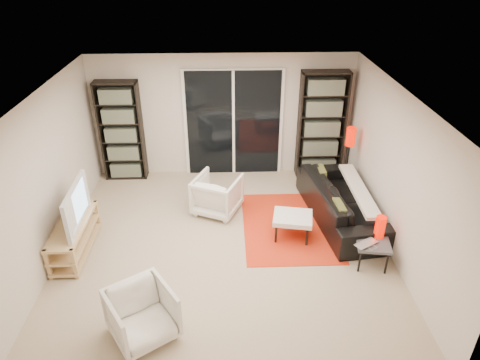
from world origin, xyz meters
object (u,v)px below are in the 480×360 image
(side_table, at_px, (373,244))
(bookshelf_left, at_px, (121,132))
(floor_lamp, at_px, (350,144))
(armchair_front, at_px, (142,315))
(sofa, at_px, (341,202))
(armchair_back, at_px, (217,194))
(ottoman, at_px, (293,219))
(tv_stand, at_px, (75,237))
(bookshelf_right, at_px, (321,125))

(side_table, bearing_deg, bookshelf_left, 145.14)
(bookshelf_left, relative_size, floor_lamp, 1.53)
(armchair_front, distance_m, side_table, 3.32)
(sofa, bearing_deg, bookshelf_left, 59.54)
(armchair_back, relative_size, floor_lamp, 0.58)
(ottoman, bearing_deg, sofa, 29.14)
(tv_stand, bearing_deg, bookshelf_right, 29.71)
(floor_lamp, bearing_deg, side_table, -94.10)
(floor_lamp, bearing_deg, tv_stand, -159.63)
(bookshelf_right, height_order, sofa, bookshelf_right)
(armchair_back, distance_m, floor_lamp, 2.57)
(armchair_back, bearing_deg, ottoman, 170.14)
(bookshelf_right, bearing_deg, side_table, -85.39)
(ottoman, height_order, side_table, same)
(armchair_front, bearing_deg, armchair_back, 39.29)
(bookshelf_right, xyz_separation_m, ottoman, (-0.82, -2.13, -0.70))
(bookshelf_right, bearing_deg, floor_lamp, -60.79)
(floor_lamp, bearing_deg, armchair_back, -164.75)
(side_table, distance_m, floor_lamp, 2.24)
(bookshelf_right, bearing_deg, tv_stand, -150.29)
(bookshelf_left, relative_size, ottoman, 2.86)
(bookshelf_right, height_order, armchair_back, bookshelf_right)
(sofa, bearing_deg, bookshelf_right, -5.55)
(bookshelf_right, xyz_separation_m, armchair_front, (-2.87, -4.03, -0.72))
(armchair_back, relative_size, ottoman, 1.09)
(armchair_front, xyz_separation_m, ottoman, (2.05, 1.89, 0.02))
(side_table, bearing_deg, bookshelf_right, 94.61)
(tv_stand, height_order, armchair_front, armchair_front)
(bookshelf_left, bearing_deg, armchair_back, -36.20)
(bookshelf_left, bearing_deg, armchair_front, -76.32)
(bookshelf_left, height_order, sofa, bookshelf_left)
(sofa, height_order, ottoman, sofa)
(armchair_back, height_order, floor_lamp, floor_lamp)
(tv_stand, bearing_deg, armchair_back, 25.75)
(bookshelf_left, xyz_separation_m, ottoman, (3.03, -2.13, -0.63))
(ottoman, bearing_deg, bookshelf_right, 68.88)
(bookshelf_right, xyz_separation_m, floor_lamp, (0.38, -0.69, -0.09))
(bookshelf_left, relative_size, armchair_front, 2.71)
(bookshelf_right, relative_size, ottoman, 3.08)
(armchair_front, bearing_deg, ottoman, 9.67)
(bookshelf_right, distance_m, sofa, 1.79)
(side_table, relative_size, floor_lamp, 0.42)
(tv_stand, distance_m, armchair_front, 2.10)
(sofa, bearing_deg, armchair_back, 74.10)
(tv_stand, distance_m, sofa, 4.28)
(armchair_back, bearing_deg, sofa, -164.43)
(bookshelf_left, distance_m, armchair_front, 4.20)
(tv_stand, xyz_separation_m, armchair_front, (1.29, -1.66, 0.06))
(bookshelf_left, xyz_separation_m, tv_stand, (-0.31, -2.37, -0.71))
(bookshelf_right, height_order, ottoman, bookshelf_right)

